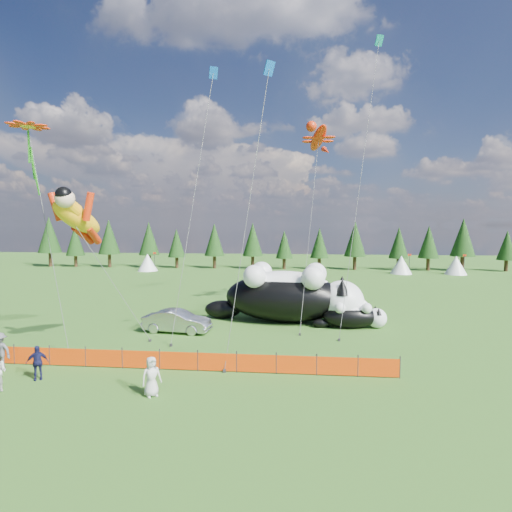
{
  "coord_description": "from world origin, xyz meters",
  "views": [
    {
      "loc": [
        5.91,
        -22.44,
        7.42
      ],
      "look_at": [
        3.29,
        4.0,
        5.37
      ],
      "focal_mm": 28.0,
      "sensor_mm": 36.0,
      "label": 1
    }
  ],
  "objects": [
    {
      "name": "ground",
      "position": [
        0.0,
        0.0,
        0.0
      ],
      "size": [
        160.0,
        160.0,
        0.0
      ],
      "primitive_type": "plane",
      "color": "#0D390A",
      "rests_on": "ground"
    },
    {
      "name": "safety_fence",
      "position": [
        0.0,
        -3.0,
        0.5
      ],
      "size": [
        22.06,
        0.06,
        1.1
      ],
      "color": "#262626",
      "rests_on": "ground"
    },
    {
      "name": "tree_line",
      "position": [
        0.0,
        45.0,
        4.0
      ],
      "size": [
        90.0,
        4.0,
        8.0
      ],
      "primitive_type": null,
      "color": "black",
      "rests_on": "ground"
    },
    {
      "name": "festival_tents",
      "position": [
        11.0,
        40.0,
        1.4
      ],
      "size": [
        50.0,
        3.2,
        2.8
      ],
      "primitive_type": null,
      "color": "white",
      "rests_on": "ground"
    },
    {
      "name": "cat_large",
      "position": [
        5.63,
        7.92,
        2.13
      ],
      "size": [
        12.4,
        5.34,
        4.48
      ],
      "rotation": [
        0.0,
        0.0,
        -0.11
      ],
      "color": "black",
      "rests_on": "ground"
    },
    {
      "name": "cat_small",
      "position": [
        10.16,
        6.54,
        0.92
      ],
      "size": [
        5.37,
        2.21,
        1.94
      ],
      "rotation": [
        0.0,
        0.0,
        0.08
      ],
      "color": "black",
      "rests_on": "ground"
    },
    {
      "name": "car",
      "position": [
        -2.24,
        4.16,
        0.77
      ],
      "size": [
        4.84,
        2.12,
        1.55
      ],
      "primitive_type": "imported",
      "rotation": [
        0.0,
        0.0,
        1.47
      ],
      "color": "#B4B5B9",
      "rests_on": "ground"
    },
    {
      "name": "spectator_c",
      "position": [
        -6.41,
        -4.87,
        0.83
      ],
      "size": [
        1.1,
        0.93,
        1.67
      ],
      "primitive_type": "imported",
      "rotation": [
        0.0,
        0.0,
        0.54
      ],
      "color": "#16173D",
      "rests_on": "ground"
    },
    {
      "name": "spectator_e",
      "position": [
        -0.27,
        -6.13,
        0.87
      ],
      "size": [
        1.01,
        0.96,
        1.74
      ],
      "primitive_type": "imported",
      "rotation": [
        0.0,
        0.0,
        0.67
      ],
      "color": "beige",
      "rests_on": "ground"
    },
    {
      "name": "superhero_kite",
      "position": [
        -6.93,
        0.06,
        7.85
      ],
      "size": [
        6.09,
        5.03,
        10.19
      ],
      "color": "#FFB00D",
      "rests_on": "ground"
    },
    {
      "name": "gecko_kite",
      "position": [
        7.77,
        12.47,
        14.79
      ],
      "size": [
        3.88,
        11.48,
        16.93
      ],
      "color": "red",
      "rests_on": "ground"
    },
    {
      "name": "flower_kite",
      "position": [
        -10.33,
        0.84,
        13.28
      ],
      "size": [
        4.73,
        3.37,
        13.8
      ],
      "color": "red",
      "rests_on": "ground"
    },
    {
      "name": "diamond_kite_a",
      "position": [
        0.1,
        5.26,
        17.03
      ],
      "size": [
        2.46,
        4.97,
        18.87
      ],
      "color": "blue",
      "rests_on": "ground"
    },
    {
      "name": "diamond_kite_b",
      "position": [
        11.87,
        9.06,
        20.06
      ],
      "size": [
        3.94,
        6.71,
        22.49
      ],
      "color": "#0C917D",
      "rests_on": "ground"
    },
    {
      "name": "diamond_kite_c",
      "position": [
        4.37,
        -1.04,
        14.82
      ],
      "size": [
        2.61,
        2.61,
        16.36
      ],
      "color": "blue",
      "rests_on": "ground"
    }
  ]
}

